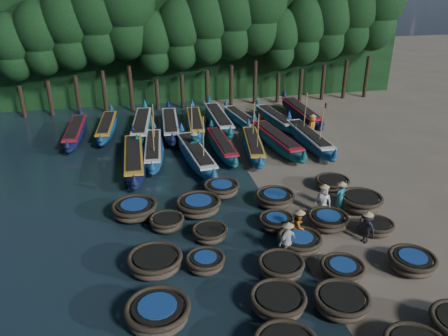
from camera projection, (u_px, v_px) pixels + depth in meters
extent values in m
plane|color=#7C705A|center=(272.00, 210.00, 23.22)|extent=(120.00, 120.00, 0.00)
cube|color=black|center=(199.00, 46.00, 42.09)|extent=(40.00, 3.00, 10.00)
ellipsoid|color=brown|center=(158.00, 315.00, 15.60)|extent=(2.58, 2.58, 0.74)
torus|color=#352D1F|center=(157.00, 308.00, 15.46)|extent=(2.41, 2.41, 0.23)
cylinder|color=black|center=(157.00, 307.00, 15.44)|extent=(1.83, 1.83, 0.07)
cylinder|color=navy|center=(157.00, 306.00, 15.42)|extent=(1.41, 1.41, 0.05)
ellipsoid|color=brown|center=(278.00, 304.00, 16.21)|extent=(2.59, 2.59, 0.66)
torus|color=#352D1F|center=(278.00, 297.00, 16.09)|extent=(2.15, 2.15, 0.20)
cylinder|color=black|center=(278.00, 296.00, 16.07)|extent=(1.63, 1.63, 0.06)
ellipsoid|color=brown|center=(341.00, 304.00, 16.19)|extent=(2.58, 2.58, 0.67)
torus|color=#352D1F|center=(342.00, 297.00, 16.06)|extent=(2.13, 2.13, 0.20)
cylinder|color=black|center=(342.00, 296.00, 16.04)|extent=(1.61, 1.61, 0.06)
ellipsoid|color=brown|center=(342.00, 271.00, 18.05)|extent=(2.18, 2.18, 0.56)
torus|color=#352D1F|center=(343.00, 266.00, 17.94)|extent=(1.86, 1.86, 0.17)
cylinder|color=black|center=(343.00, 265.00, 17.92)|extent=(1.41, 1.41, 0.05)
cylinder|color=navy|center=(343.00, 265.00, 17.91)|extent=(1.09, 1.09, 0.03)
ellipsoid|color=brown|center=(411.00, 264.00, 18.42)|extent=(2.37, 2.37, 0.66)
torus|color=#352D1F|center=(413.00, 258.00, 18.29)|extent=(2.01, 2.01, 0.20)
cylinder|color=black|center=(413.00, 257.00, 18.27)|extent=(1.52, 1.52, 0.06)
cylinder|color=navy|center=(413.00, 256.00, 18.25)|extent=(1.17, 1.17, 0.04)
ellipsoid|color=brown|center=(155.00, 264.00, 18.36)|extent=(2.74, 2.74, 0.72)
torus|color=#352D1F|center=(155.00, 257.00, 18.22)|extent=(2.35, 2.35, 0.22)
cylinder|color=black|center=(155.00, 256.00, 18.20)|extent=(1.79, 1.79, 0.07)
ellipsoid|color=brown|center=(205.00, 264.00, 18.48)|extent=(2.06, 2.06, 0.59)
torus|color=#352D1F|center=(205.00, 258.00, 18.37)|extent=(1.70, 1.70, 0.18)
cylinder|color=black|center=(205.00, 258.00, 18.35)|extent=(1.28, 1.28, 0.05)
cylinder|color=navy|center=(205.00, 257.00, 18.34)|extent=(0.98, 0.98, 0.04)
ellipsoid|color=brown|center=(281.00, 269.00, 18.13)|extent=(2.15, 2.15, 0.65)
torus|color=#352D1F|center=(281.00, 263.00, 18.01)|extent=(1.98, 1.98, 0.20)
cylinder|color=black|center=(281.00, 262.00, 17.99)|extent=(1.49, 1.49, 0.06)
ellipsoid|color=brown|center=(299.00, 244.00, 19.79)|extent=(2.42, 2.42, 0.65)
torus|color=#352D1F|center=(300.00, 238.00, 19.66)|extent=(2.06, 2.06, 0.20)
cylinder|color=black|center=(300.00, 237.00, 19.64)|extent=(1.56, 1.56, 0.06)
cylinder|color=navy|center=(300.00, 237.00, 19.63)|extent=(1.20, 1.20, 0.04)
ellipsoid|color=brown|center=(376.00, 228.00, 21.04)|extent=(1.57, 1.57, 0.58)
torus|color=#352D1F|center=(377.00, 224.00, 20.92)|extent=(1.65, 1.65, 0.17)
cylinder|color=black|center=(377.00, 223.00, 20.91)|extent=(1.24, 1.24, 0.05)
ellipsoid|color=brown|center=(167.00, 224.00, 21.38)|extent=(1.92, 1.92, 0.60)
torus|color=#352D1F|center=(167.00, 219.00, 21.27)|extent=(1.72, 1.72, 0.18)
cylinder|color=black|center=(167.00, 218.00, 21.25)|extent=(1.29, 1.29, 0.05)
ellipsoid|color=brown|center=(210.00, 234.00, 20.55)|extent=(1.80, 1.80, 0.58)
torus|color=#352D1F|center=(210.00, 230.00, 20.44)|extent=(1.70, 1.70, 0.17)
cylinder|color=black|center=(210.00, 229.00, 20.42)|extent=(1.28, 1.28, 0.05)
ellipsoid|color=brown|center=(276.00, 223.00, 21.46)|extent=(2.03, 2.03, 0.57)
torus|color=#352D1F|center=(277.00, 219.00, 21.35)|extent=(1.78, 1.78, 0.17)
cylinder|color=black|center=(277.00, 218.00, 21.34)|extent=(1.35, 1.35, 0.05)
cylinder|color=navy|center=(277.00, 217.00, 21.32)|extent=(1.04, 1.04, 0.03)
ellipsoid|color=brown|center=(328.00, 222.00, 21.51)|extent=(2.19, 2.19, 0.64)
torus|color=#352D1F|center=(328.00, 217.00, 21.38)|extent=(2.04, 2.04, 0.19)
cylinder|color=black|center=(328.00, 216.00, 21.37)|extent=(1.55, 1.55, 0.06)
cylinder|color=navy|center=(328.00, 215.00, 21.35)|extent=(1.19, 1.19, 0.04)
ellipsoid|color=brown|center=(361.00, 204.00, 23.10)|extent=(2.71, 2.71, 0.75)
torus|color=#352D1F|center=(362.00, 198.00, 22.96)|extent=(2.28, 2.28, 0.23)
cylinder|color=black|center=(362.00, 197.00, 22.94)|extent=(1.72, 1.72, 0.07)
ellipsoid|color=brown|center=(135.00, 211.00, 22.41)|extent=(2.19, 2.19, 0.70)
torus|color=#352D1F|center=(134.00, 206.00, 22.28)|extent=(2.36, 2.36, 0.21)
cylinder|color=black|center=(134.00, 205.00, 22.26)|extent=(1.80, 1.80, 0.06)
cylinder|color=navy|center=(134.00, 204.00, 22.24)|extent=(1.38, 1.38, 0.04)
ellipsoid|color=brown|center=(199.00, 207.00, 22.77)|extent=(2.90, 2.90, 0.72)
torus|color=#352D1F|center=(198.00, 202.00, 22.63)|extent=(2.37, 2.37, 0.22)
cylinder|color=black|center=(198.00, 201.00, 22.62)|extent=(1.81, 1.81, 0.07)
cylinder|color=navy|center=(198.00, 200.00, 22.60)|extent=(1.39, 1.39, 0.04)
ellipsoid|color=brown|center=(221.00, 190.00, 24.58)|extent=(2.39, 2.39, 0.68)
torus|color=#352D1F|center=(221.00, 185.00, 24.45)|extent=(2.05, 2.05, 0.21)
cylinder|color=black|center=(221.00, 185.00, 24.44)|extent=(1.55, 1.55, 0.06)
cylinder|color=navy|center=(221.00, 184.00, 24.42)|extent=(1.19, 1.19, 0.04)
ellipsoid|color=brown|center=(275.00, 200.00, 23.58)|extent=(2.26, 2.26, 0.65)
torus|color=#352D1F|center=(275.00, 195.00, 23.46)|extent=(2.13, 2.13, 0.20)
cylinder|color=black|center=(275.00, 194.00, 23.44)|extent=(1.62, 1.62, 0.06)
cylinder|color=navy|center=(275.00, 193.00, 23.42)|extent=(1.24, 1.24, 0.04)
ellipsoid|color=brown|center=(332.00, 184.00, 25.37)|extent=(2.31, 2.31, 0.59)
torus|color=#352D1F|center=(333.00, 180.00, 25.25)|extent=(1.99, 1.99, 0.18)
cylinder|color=black|center=(333.00, 180.00, 25.24)|extent=(1.52, 1.52, 0.05)
ellipsoid|color=#10143B|center=(134.00, 160.00, 28.04)|extent=(1.70, 8.63, 1.08)
cone|color=#10143B|center=(133.00, 129.00, 31.50)|extent=(0.47, 0.47, 0.65)
cone|color=#10143B|center=(134.00, 179.00, 24.03)|extent=(0.47, 0.47, 0.54)
cube|color=gold|center=(134.00, 153.00, 27.86)|extent=(1.25, 6.69, 0.13)
cube|color=black|center=(133.00, 152.00, 27.82)|extent=(0.94, 5.82, 0.11)
ellipsoid|color=navy|center=(153.00, 150.00, 29.65)|extent=(2.04, 7.89, 0.98)
cone|color=navy|center=(154.00, 124.00, 32.82)|extent=(0.43, 0.43, 0.59)
cone|color=navy|center=(152.00, 165.00, 25.97)|extent=(0.43, 0.43, 0.49)
cube|color=silver|center=(153.00, 145.00, 29.48)|extent=(1.52, 6.11, 0.12)
cube|color=black|center=(153.00, 144.00, 29.45)|extent=(1.19, 5.31, 0.10)
cylinder|color=#997F4C|center=(154.00, 123.00, 30.07)|extent=(0.07, 0.23, 2.73)
cylinder|color=#997F4C|center=(153.00, 136.00, 27.69)|extent=(0.07, 0.23, 2.73)
plane|color=red|center=(154.00, 118.00, 27.22)|extent=(0.00, 0.34, 0.34)
ellipsoid|color=navy|center=(196.00, 156.00, 28.72)|extent=(2.38, 8.60, 1.06)
cone|color=navy|center=(181.00, 126.00, 32.02)|extent=(0.47, 0.47, 0.64)
cone|color=navy|center=(214.00, 172.00, 24.87)|extent=(0.47, 0.47, 0.53)
cube|color=silver|center=(196.00, 149.00, 28.53)|extent=(1.77, 6.66, 0.13)
cube|color=black|center=(196.00, 148.00, 28.50)|extent=(1.40, 5.78, 0.11)
cylinder|color=#997F4C|center=(192.00, 125.00, 29.15)|extent=(0.07, 0.25, 2.97)
cylinder|color=#997F4C|center=(203.00, 139.00, 26.67)|extent=(0.07, 0.25, 2.97)
plane|color=red|center=(205.00, 119.00, 26.18)|extent=(0.00, 0.37, 0.37)
ellipsoid|color=#0F5653|center=(222.00, 146.00, 30.44)|extent=(1.49, 7.40, 0.92)
cone|color=#0F5653|center=(211.00, 122.00, 33.38)|extent=(0.41, 0.41, 0.55)
cone|color=#0F5653|center=(235.00, 159.00, 27.03)|extent=(0.41, 0.41, 0.46)
cube|color=#B31628|center=(222.00, 141.00, 30.28)|extent=(1.09, 5.73, 0.11)
cube|color=black|center=(222.00, 140.00, 30.25)|extent=(0.83, 4.99, 0.09)
ellipsoid|color=navy|center=(253.00, 146.00, 30.37)|extent=(2.58, 7.67, 0.94)
cone|color=navy|center=(248.00, 121.00, 33.47)|extent=(0.42, 0.42, 0.57)
cone|color=navy|center=(260.00, 160.00, 26.79)|extent=(0.42, 0.42, 0.47)
cube|color=gold|center=(254.00, 141.00, 30.21)|extent=(1.94, 5.93, 0.11)
cube|color=black|center=(254.00, 140.00, 30.18)|extent=(1.56, 5.15, 0.09)
cylinder|color=#997F4C|center=(254.00, 121.00, 30.79)|extent=(0.07, 0.22, 2.64)
cylinder|color=#997F4C|center=(258.00, 133.00, 28.47)|extent=(0.07, 0.22, 2.64)
plane|color=red|center=(261.00, 116.00, 28.00)|extent=(0.00, 0.33, 0.33)
ellipsoid|color=#0F5653|center=(276.00, 141.00, 31.24)|extent=(2.50, 8.50, 1.05)
cone|color=#0F5653|center=(254.00, 115.00, 34.48)|extent=(0.46, 0.46, 0.63)
cone|color=#0F5653|center=(304.00, 153.00, 27.46)|extent=(0.46, 0.46, 0.52)
cube|color=#B31628|center=(276.00, 135.00, 31.06)|extent=(1.87, 6.58, 0.13)
cube|color=black|center=(276.00, 134.00, 31.02)|extent=(1.49, 5.71, 0.10)
ellipsoid|color=navy|center=(309.00, 139.00, 31.54)|extent=(1.66, 8.33, 1.04)
cone|color=navy|center=(289.00, 114.00, 34.85)|extent=(0.46, 0.46, 0.62)
cone|color=navy|center=(335.00, 152.00, 27.69)|extent=(0.46, 0.46, 0.52)
cube|color=silver|center=(309.00, 134.00, 31.36)|extent=(1.22, 6.45, 0.12)
cube|color=black|center=(310.00, 132.00, 31.32)|extent=(0.92, 5.62, 0.10)
cylinder|color=#997F4C|center=(305.00, 112.00, 31.98)|extent=(0.07, 0.25, 2.90)
cylinder|color=#997F4C|center=(322.00, 124.00, 29.49)|extent=(0.07, 0.25, 2.90)
plane|color=red|center=(326.00, 106.00, 29.01)|extent=(0.00, 0.36, 0.36)
ellipsoid|color=#10143B|center=(76.00, 133.00, 32.86)|extent=(1.72, 7.91, 0.98)
cone|color=#10143B|center=(81.00, 110.00, 36.04)|extent=(0.43, 0.43, 0.59)
cone|color=#10143B|center=(67.00, 144.00, 29.17)|extent=(0.43, 0.43, 0.49)
cube|color=#B31628|center=(75.00, 128.00, 32.69)|extent=(1.27, 6.13, 0.12)
cube|color=black|center=(75.00, 127.00, 32.66)|extent=(0.97, 5.33, 0.10)
ellipsoid|color=navy|center=(107.00, 128.00, 33.95)|extent=(1.99, 7.77, 0.96)
cone|color=navy|center=(111.00, 107.00, 37.08)|extent=(0.42, 0.42, 0.58)
cone|color=navy|center=(100.00, 137.00, 30.33)|extent=(0.42, 0.42, 0.48)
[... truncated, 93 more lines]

